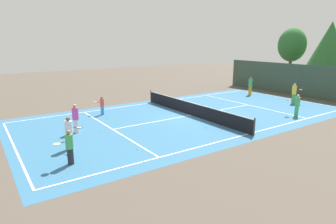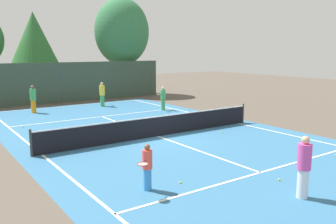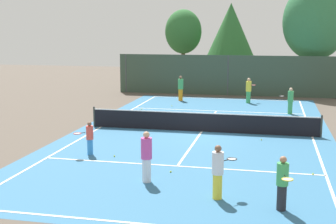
% 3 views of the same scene
% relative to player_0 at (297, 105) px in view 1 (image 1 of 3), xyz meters
% --- Properties ---
extents(ground_plane, '(80.00, 80.00, 0.00)m').
position_rel_player_0_xyz_m(ground_plane, '(-4.61, -6.33, -0.85)').
color(ground_plane, brown).
extents(court_surface, '(13.00, 25.00, 0.01)m').
position_rel_player_0_xyz_m(court_surface, '(-4.61, -6.33, -0.85)').
color(court_surface, teal).
rests_on(court_surface, ground_plane).
extents(tennis_net, '(11.90, 0.10, 1.10)m').
position_rel_player_0_xyz_m(tennis_net, '(-4.61, -6.33, -0.34)').
color(tennis_net, '#333833').
rests_on(tennis_net, ground_plane).
extents(perimeter_fence, '(18.00, 0.12, 3.20)m').
position_rel_player_0_xyz_m(perimeter_fence, '(-4.61, 7.67, 0.75)').
color(perimeter_fence, '#384C3D').
rests_on(perimeter_fence, ground_plane).
extents(tree_1, '(3.34, 3.16, 7.01)m').
position_rel_player_0_xyz_m(tree_1, '(-9.24, 12.90, 4.13)').
color(tree_1, brown).
rests_on(tree_1, ground_plane).
extents(tree_2, '(4.40, 4.40, 7.56)m').
position_rel_player_0_xyz_m(tree_2, '(-4.97, 13.37, 4.25)').
color(tree_2, brown).
rests_on(tree_2, ground_plane).
extents(player_0, '(0.92, 0.61, 1.65)m').
position_rel_player_0_xyz_m(player_0, '(0.00, 0.00, 0.00)').
color(player_0, '#3FA559').
rests_on(player_0, ground_plane).
extents(player_1, '(0.38, 0.38, 1.79)m').
position_rel_player_0_xyz_m(player_1, '(-5.28, -14.82, 0.07)').
color(player_1, silver).
rests_on(player_1, ground_plane).
extents(player_2, '(0.49, 0.93, 1.63)m').
position_rel_player_0_xyz_m(player_2, '(-0.75, -16.48, -0.01)').
color(player_2, '#232328').
rests_on(player_2, ground_plane).
extents(player_3, '(0.73, 0.92, 1.80)m').
position_rel_player_0_xyz_m(player_3, '(-2.77, 3.97, 0.07)').
color(player_3, '#3FA559').
rests_on(player_3, ground_plane).
extents(player_4, '(0.77, 0.77, 1.41)m').
position_rel_player_0_xyz_m(player_4, '(-8.58, -11.84, -0.12)').
color(player_4, '#388CD8').
rests_on(player_4, ground_plane).
extents(player_5, '(0.81, 0.85, 1.73)m').
position_rel_player_0_xyz_m(player_5, '(-2.69, -15.93, 0.04)').
color(player_5, yellow).
rests_on(player_5, ground_plane).
extents(player_6, '(0.39, 0.39, 1.84)m').
position_rel_player_0_xyz_m(player_6, '(-7.74, 3.99, 0.09)').
color(player_6, orange).
rests_on(player_6, ground_plane).
extents(ball_crate, '(0.48, 0.39, 0.43)m').
position_rel_player_0_xyz_m(ball_crate, '(-3.55, -5.32, -0.67)').
color(ball_crate, red).
rests_on(ball_crate, ground_plane).
extents(tennis_ball_0, '(0.07, 0.07, 0.07)m').
position_rel_player_0_xyz_m(tennis_ball_0, '(-4.70, -13.58, -0.82)').
color(tennis_ball_0, '#CCE533').
rests_on(tennis_ball_0, ground_plane).
extents(tennis_ball_1, '(0.07, 0.07, 0.07)m').
position_rel_player_0_xyz_m(tennis_ball_1, '(-5.42, -4.44, -0.82)').
color(tennis_ball_1, '#CCE533').
rests_on(tennis_ball_1, ground_plane).
extents(tennis_ball_2, '(0.07, 0.07, 0.07)m').
position_rel_player_0_xyz_m(tennis_ball_2, '(-5.73, -6.06, -0.82)').
color(tennis_ball_2, '#CCE533').
rests_on(tennis_ball_2, ground_plane).
extents(tennis_ball_3, '(0.07, 0.07, 0.07)m').
position_rel_player_0_xyz_m(tennis_ball_3, '(-5.34, -2.79, -0.82)').
color(tennis_ball_3, '#CCE533').
rests_on(tennis_ball_3, ground_plane).
extents(tennis_ball_4, '(0.07, 0.07, 0.07)m').
position_rel_player_0_xyz_m(tennis_ball_4, '(-5.40, -3.06, -0.82)').
color(tennis_ball_4, '#CCE533').
rests_on(tennis_ball_4, ground_plane).
extents(tennis_ball_5, '(0.07, 0.07, 0.07)m').
position_rel_player_0_xyz_m(tennis_ball_5, '(-9.48, -0.49, -0.82)').
color(tennis_ball_5, '#CCE533').
rests_on(tennis_ball_5, ground_plane).
extents(tennis_ball_6, '(0.07, 0.07, 0.07)m').
position_rel_player_0_xyz_m(tennis_ball_6, '(0.43, -12.74, -0.82)').
color(tennis_ball_6, '#CCE533').
rests_on(tennis_ball_6, ground_plane).
extents(tennis_ball_7, '(0.07, 0.07, 0.07)m').
position_rel_player_0_xyz_m(tennis_ball_7, '(-4.32, -3.94, -0.82)').
color(tennis_ball_7, '#CCE533').
rests_on(tennis_ball_7, ground_plane).
extents(tennis_ball_8, '(0.07, 0.07, 0.07)m').
position_rel_player_0_xyz_m(tennis_ball_8, '(-7.44, -11.96, -0.82)').
color(tennis_ball_8, '#CCE533').
rests_on(tennis_ball_8, ground_plane).
extents(tennis_ball_9, '(0.07, 0.07, 0.07)m').
position_rel_player_0_xyz_m(tennis_ball_9, '(-1.55, -7.63, -0.82)').
color(tennis_ball_9, '#CCE533').
rests_on(tennis_ball_9, ground_plane).
extents(tennis_ball_10, '(0.07, 0.07, 0.07)m').
position_rel_player_0_xyz_m(tennis_ball_10, '(-7.82, 1.24, -0.82)').
color(tennis_ball_10, '#CCE533').
rests_on(tennis_ball_10, ground_plane).
extents(tennis_ball_11, '(0.07, 0.07, 0.07)m').
position_rel_player_0_xyz_m(tennis_ball_11, '(-0.62, -13.11, -0.82)').
color(tennis_ball_11, '#CCE533').
rests_on(tennis_ball_11, ground_plane).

